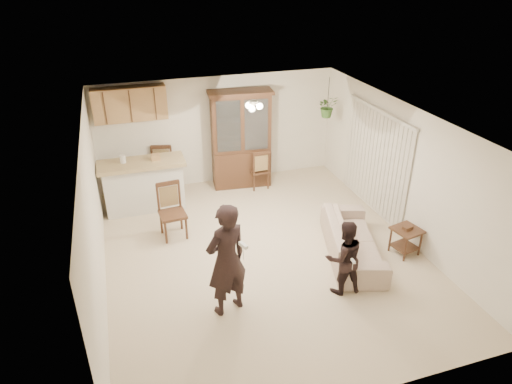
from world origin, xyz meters
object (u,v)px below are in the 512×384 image
object	(u,v)px
chair_bar	(173,222)
chair_hutch_left	(163,181)
child	(344,256)
chair_hutch_right	(258,176)
sofa	(353,237)
adult	(227,261)
china_hutch	(241,140)
side_table	(405,241)

from	to	relation	value
chair_bar	chair_hutch_left	world-z (taller)	chair_hutch_left
child	chair_hutch_right	size ratio (longest dim) A/B	1.42
chair_bar	chair_hutch_right	size ratio (longest dim) A/B	1.14
sofa	chair_hutch_left	distance (m)	4.50
adult	chair_hutch_right	xyz separation A→B (m)	(1.73, 3.84, -0.63)
china_hutch	side_table	distance (m)	4.25
child	chair_hutch_right	bearing A→B (deg)	-85.57
chair_bar	chair_hutch_right	bearing A→B (deg)	29.71
sofa	china_hutch	size ratio (longest dim) A/B	0.84
side_table	chair_hutch_left	bearing A→B (deg)	136.28
sofa	adult	size ratio (longest dim) A/B	1.04
adult	side_table	bearing A→B (deg)	168.44
chair_hutch_right	chair_bar	bearing A→B (deg)	31.91
chair_bar	china_hutch	bearing A→B (deg)	38.87
chair_hutch_right	chair_hutch_left	bearing A→B (deg)	-11.14
side_table	chair_hutch_right	distance (m)	3.77
chair_bar	child	bearing A→B (deg)	-51.48
sofa	adult	xyz separation A→B (m)	(-2.49, -0.73, 0.53)
adult	chair_bar	xyz separation A→B (m)	(-0.47, 2.31, -0.60)
sofa	chair_hutch_right	size ratio (longest dim) A/B	1.98
adult	child	xyz separation A→B (m)	(1.85, -0.12, -0.22)
china_hutch	side_table	world-z (taller)	china_hutch
side_table	chair_hutch_right	xyz separation A→B (m)	(-1.69, 3.37, 0.00)
sofa	chair_hutch_left	world-z (taller)	chair_hutch_left
chair_bar	side_table	bearing A→B (deg)	-30.39
chair_bar	chair_hutch_left	size ratio (longest dim) A/B	0.98
sofa	chair_hutch_left	size ratio (longest dim) A/B	1.70
child	side_table	bearing A→B (deg)	-156.60
chair_hutch_left	chair_hutch_right	distance (m)	2.18
sofa	chair_bar	world-z (taller)	chair_bar
adult	side_table	xyz separation A→B (m)	(3.42, 0.47, -0.64)
adult	side_table	distance (m)	3.51
adult	china_hutch	distance (m)	4.35
side_table	chair_hutch_left	distance (m)	5.33
adult	side_table	size ratio (longest dim) A/B	3.20
adult	china_hutch	xyz separation A→B (m)	(1.40, 4.12, 0.20)
child	chair_hutch_left	size ratio (longest dim) A/B	1.23
side_table	chair_bar	world-z (taller)	chair_bar
chair_bar	chair_hutch_left	bearing A→B (deg)	83.68
china_hutch	adult	bearing A→B (deg)	-102.84
child	side_table	distance (m)	1.73
chair_hutch_left	chair_hutch_right	size ratio (longest dim) A/B	1.16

